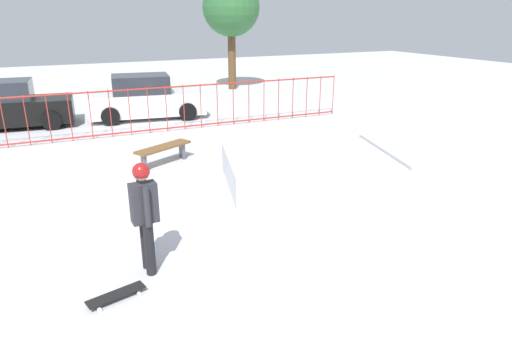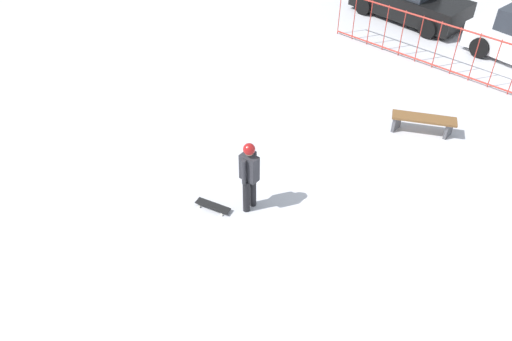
# 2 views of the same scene
# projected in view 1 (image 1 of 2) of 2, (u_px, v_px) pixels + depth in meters

# --- Properties ---
(ground_plane) EXTENTS (60.00, 60.00, 0.00)m
(ground_plane) POSITION_uv_depth(u_px,v_px,m) (259.00, 196.00, 9.63)
(ground_plane) COLOR silver
(skate_ramp) EXTENTS (5.89, 3.92, 0.74)m
(skate_ramp) POSITION_uv_depth(u_px,v_px,m) (327.00, 170.00, 10.33)
(skate_ramp) COLOR silver
(skate_ramp) RESTS_ON ground
(skater) EXTENTS (0.39, 0.44, 1.73)m
(skater) POSITION_uv_depth(u_px,v_px,m) (145.00, 210.00, 6.53)
(skater) COLOR black
(skater) RESTS_ON ground
(skateboard) EXTENTS (0.82, 0.40, 0.09)m
(skateboard) POSITION_uv_depth(u_px,v_px,m) (116.00, 295.00, 6.14)
(skateboard) COLOR black
(skateboard) RESTS_ON ground
(perimeter_fence) EXTENTS (12.44, 0.24, 1.50)m
(perimeter_fence) POSITION_uv_depth(u_px,v_px,m) (175.00, 108.00, 14.85)
(perimeter_fence) COLOR #B22D23
(perimeter_fence) RESTS_ON ground
(park_bench) EXTENTS (1.61, 1.09, 0.48)m
(park_bench) POSITION_uv_depth(u_px,v_px,m) (163.00, 151.00, 11.62)
(park_bench) COLOR brown
(park_bench) RESTS_ON ground
(parked_car_black) EXTENTS (4.24, 2.22, 1.60)m
(parked_car_black) POSITION_uv_depth(u_px,v_px,m) (7.00, 107.00, 15.22)
(parked_car_black) COLOR black
(parked_car_black) RESTS_ON ground
(parked_car_white) EXTENTS (4.30, 2.39, 1.60)m
(parked_car_white) POSITION_uv_depth(u_px,v_px,m) (146.00, 99.00, 16.65)
(parked_car_white) COLOR white
(parked_car_white) RESTS_ON ground
(distant_tree) EXTENTS (2.83, 2.83, 5.42)m
(distant_tree) POSITION_uv_depth(u_px,v_px,m) (231.00, 8.00, 22.13)
(distant_tree) COLOR brown
(distant_tree) RESTS_ON ground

